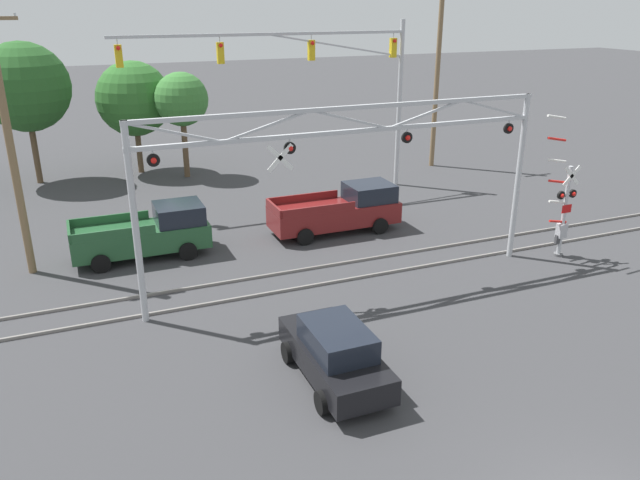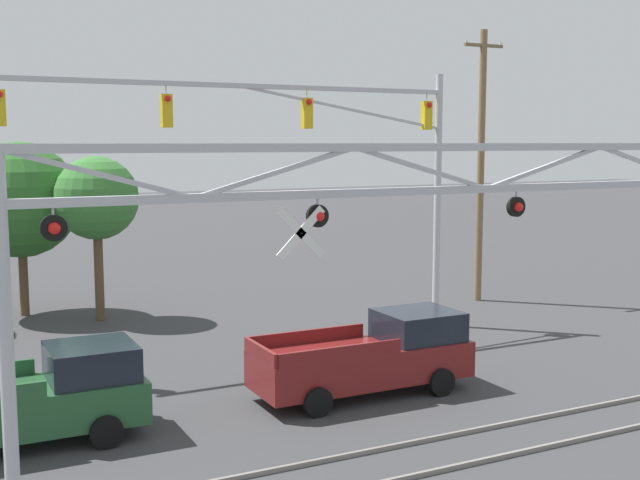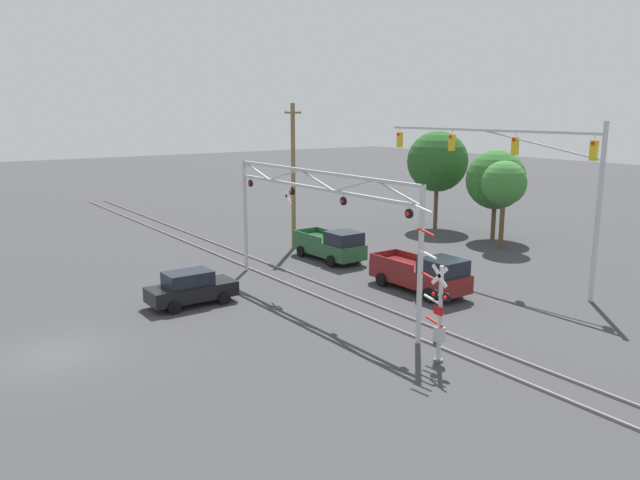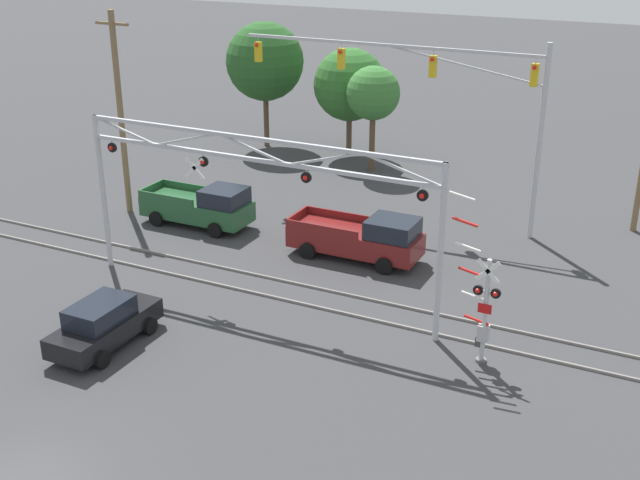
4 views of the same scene
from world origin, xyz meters
name	(u,v)px [view 2 (image 2 of 4)]	position (x,y,z in m)	size (l,w,h in m)	color
rail_track_near	(411,477)	(0.00, 12.26, 0.05)	(80.00, 0.08, 0.10)	gray
rail_track_far	(372,451)	(0.00, 13.69, 0.05)	(80.00, 0.08, 0.10)	gray
crossing_gantry	(422,238)	(-0.02, 11.97, 4.61)	(14.22, 0.26, 6.29)	#B7BABF
traffic_signal_span	(336,148)	(3.90, 22.67, 6.13)	(14.41, 0.39, 8.56)	#B7BABF
pickup_truck_lead	(372,356)	(2.02, 17.12, 0.95)	(5.57, 2.18, 1.98)	maroon
pickup_truck_following	(31,399)	(-6.11, 17.37, 0.95)	(5.18, 2.18, 1.98)	#23512D
utility_pole_right	(481,164)	(11.86, 25.56, 5.46)	(1.80, 0.28, 10.62)	brown
background_tree_far_left_verge	(96,199)	(-2.42, 28.70, 4.33)	(2.93, 2.93, 5.83)	brown
background_tree_far_right_verge	(20,200)	(-4.72, 30.71, 4.24)	(4.18, 4.18, 6.34)	brown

